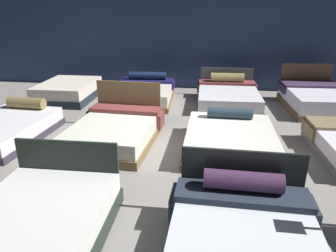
{
  "coord_description": "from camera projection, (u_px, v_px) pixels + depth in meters",
  "views": [
    {
      "loc": [
        0.75,
        -5.2,
        2.49
      ],
      "look_at": [
        -0.05,
        0.26,
        0.39
      ],
      "focal_mm": 33.67,
      "sensor_mm": 36.0,
      "label": 1
    }
  ],
  "objects": [
    {
      "name": "bed_2",
      "position": [
        244.0,
        248.0,
        3.13
      ],
      "size": [
        1.66,
        1.96,
        0.91
      ],
      "rotation": [
        0.0,
        0.0,
        -0.01
      ],
      "color": "black",
      "rests_on": "ground_plane"
    },
    {
      "name": "bed_5",
      "position": [
        115.0,
        131.0,
        6.1
      ],
      "size": [
        1.64,
        2.07,
        1.0
      ],
      "rotation": [
        0.0,
        0.0,
        -0.05
      ],
      "color": "brown",
      "rests_on": "ground_plane"
    },
    {
      "name": "bed_9",
      "position": [
        144.0,
        93.0,
        8.75
      ],
      "size": [
        1.68,
        2.14,
        0.69
      ],
      "rotation": [
        0.0,
        0.0,
        0.06
      ],
      "color": "brown",
      "rests_on": "ground_plane"
    },
    {
      "name": "showroom_back_wall",
      "position": [
        191.0,
        32.0,
        9.7
      ],
      "size": [
        18.0,
        0.06,
        3.5
      ],
      "primitive_type": "cube",
      "color": "navy",
      "rests_on": "ground_plane"
    },
    {
      "name": "bed_11",
      "position": [
        316.0,
        99.0,
        8.09
      ],
      "size": [
        1.61,
        2.21,
        1.01
      ],
      "rotation": [
        0.0,
        0.0,
        0.06
      ],
      "color": "brown",
      "rests_on": "ground_plane"
    },
    {
      "name": "bed_8",
      "position": [
        68.0,
        91.0,
        8.95
      ],
      "size": [
        1.5,
        1.97,
        0.49
      ],
      "rotation": [
        0.0,
        0.0,
        0.03
      ],
      "color": "black",
      "rests_on": "ground_plane"
    },
    {
      "name": "bed_10",
      "position": [
        228.0,
        96.0,
        8.49
      ],
      "size": [
        1.71,
        2.18,
        0.82
      ],
      "rotation": [
        0.0,
        0.0,
        0.03
      ],
      "color": "#4B575D",
      "rests_on": "ground_plane"
    },
    {
      "name": "bed_1",
      "position": [
        33.0,
        231.0,
        3.4
      ],
      "size": [
        1.54,
        2.14,
        0.85
      ],
      "rotation": [
        0.0,
        0.0,
        0.03
      ],
      "color": "black",
      "rests_on": "ground_plane"
    },
    {
      "name": "bed_6",
      "position": [
        230.0,
        139.0,
        5.77
      ],
      "size": [
        1.64,
        2.0,
        0.61
      ],
      "rotation": [
        0.0,
        0.0,
        0.0
      ],
      "color": "brown",
      "rests_on": "ground_plane"
    },
    {
      "name": "bed_4",
      "position": [
        6.0,
        129.0,
        6.29
      ],
      "size": [
        1.56,
        2.18,
        0.64
      ],
      "rotation": [
        0.0,
        0.0,
        -0.04
      ],
      "color": "#2F2936",
      "rests_on": "ground_plane"
    },
    {
      "name": "ground_plane",
      "position": [
        169.0,
        151.0,
        5.8
      ],
      "size": [
        18.0,
        18.0,
        0.02
      ],
      "primitive_type": "cube",
      "color": "gray"
    }
  ]
}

